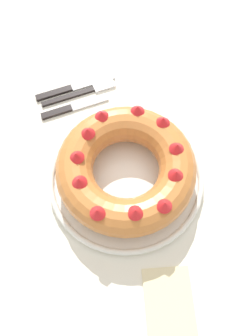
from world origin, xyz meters
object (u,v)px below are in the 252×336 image
at_px(cake_knife, 71,108).
at_px(napkin, 169,303).
at_px(fork, 84,92).
at_px(serving_knife, 70,88).
at_px(serving_dish, 126,177).
at_px(bundt_cake, 126,168).

bearing_deg(cake_knife, napkin, 9.27).
relative_size(fork, napkin, 1.44).
bearing_deg(fork, cake_knife, -50.47).
xyz_separation_m(serving_knife, cake_knife, (0.06, -0.02, 0.00)).
xyz_separation_m(serving_dish, cake_knife, (-0.22, -0.06, -0.01)).
bearing_deg(napkin, cake_knife, -174.90).
height_order(fork, napkin, fork).
distance_m(fork, napkin, 0.51).
bearing_deg(bundt_cake, napkin, -3.37).
height_order(serving_dish, napkin, serving_dish).
bearing_deg(serving_knife, napkin, 3.47).
bearing_deg(napkin, bundt_cake, 176.63).
bearing_deg(cake_knife, serving_knife, 167.57).
bearing_deg(serving_knife, bundt_cake, 9.24).
bearing_deg(serving_knife, fork, 52.18).
relative_size(serving_knife, napkin, 1.57).
bearing_deg(napkin, serving_knife, -177.22).
distance_m(bundt_cake, cake_knife, 0.23).
xyz_separation_m(fork, napkin, (0.51, -0.00, -0.00)).
height_order(bundt_cake, fork, bundt_cake).
bearing_deg(fork, serving_dish, 5.60).
xyz_separation_m(serving_dish, fork, (-0.25, -0.01, -0.01)).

